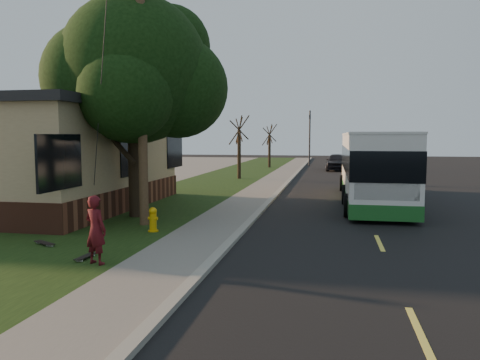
# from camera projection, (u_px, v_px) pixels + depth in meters

# --- Properties ---
(ground) EXTENTS (120.00, 120.00, 0.00)m
(ground) POSITION_uv_depth(u_px,v_px,m) (237.00, 237.00, 13.65)
(ground) COLOR black
(ground) RESTS_ON ground
(road) EXTENTS (8.00, 80.00, 0.01)m
(road) POSITION_uv_depth(u_px,v_px,m) (359.00, 197.00, 22.66)
(road) COLOR black
(road) RESTS_ON ground
(curb) EXTENTS (0.25, 80.00, 0.12)m
(curb) POSITION_uv_depth(u_px,v_px,m) (277.00, 194.00, 23.41)
(curb) COLOR gray
(curb) RESTS_ON ground
(sidewalk) EXTENTS (2.00, 80.00, 0.08)m
(sidewalk) POSITION_uv_depth(u_px,v_px,m) (257.00, 194.00, 23.61)
(sidewalk) COLOR slate
(sidewalk) RESTS_ON ground
(grass_verge) EXTENTS (5.00, 80.00, 0.07)m
(grass_verge) POSITION_uv_depth(u_px,v_px,m) (190.00, 192.00, 24.28)
(grass_verge) COLOR black
(grass_verge) RESTS_ON ground
(building_lot) EXTENTS (15.00, 80.00, 0.04)m
(building_lot) POSITION_uv_depth(u_px,v_px,m) (19.00, 189.00, 26.19)
(building_lot) COLOR slate
(building_lot) RESTS_ON ground
(fire_hydrant) EXTENTS (0.32, 0.32, 0.74)m
(fire_hydrant) POSITION_uv_depth(u_px,v_px,m) (153.00, 220.00, 14.11)
(fire_hydrant) COLOR #DDA50B
(fire_hydrant) RESTS_ON grass_verge
(utility_pole) EXTENTS (2.86, 3.21, 9.07)m
(utility_pole) POSITION_uv_depth(u_px,v_px,m) (141.00, 83.00, 14.82)
(utility_pole) COLOR #473321
(utility_pole) RESTS_ON ground
(leafy_tree) EXTENTS (6.30, 6.00, 7.80)m
(leafy_tree) POSITION_uv_depth(u_px,v_px,m) (137.00, 73.00, 16.55)
(leafy_tree) COLOR black
(leafy_tree) RESTS_ON grass_verge
(bare_tree_near) EXTENTS (1.38, 1.21, 4.31)m
(bare_tree_near) POSITION_uv_depth(u_px,v_px,m) (239.00, 148.00, 31.71)
(bare_tree_near) COLOR black
(bare_tree_near) RESTS_ON grass_verge
(bare_tree_far) EXTENTS (1.38, 1.21, 4.03)m
(bare_tree_far) POSITION_uv_depth(u_px,v_px,m) (269.00, 146.00, 43.35)
(bare_tree_far) COLOR black
(bare_tree_far) RESTS_ON grass_verge
(traffic_signal) EXTENTS (0.18, 0.22, 5.50)m
(traffic_signal) POSITION_uv_depth(u_px,v_px,m) (310.00, 134.00, 46.48)
(traffic_signal) COLOR #2D2D30
(traffic_signal) RESTS_ON ground
(transit_bus) EXTENTS (2.63, 11.41, 3.09)m
(transit_bus) POSITION_uv_depth(u_px,v_px,m) (372.00, 166.00, 20.71)
(transit_bus) COLOR silver
(transit_bus) RESTS_ON ground
(skateboarder) EXTENTS (0.66, 0.54, 1.56)m
(skateboarder) POSITION_uv_depth(u_px,v_px,m) (96.00, 230.00, 10.46)
(skateboarder) COLOR #4A0E15
(skateboarder) RESTS_ON grass_verge
(skateboard_main) EXTENTS (0.22, 0.73, 0.07)m
(skateboard_main) POSITION_uv_depth(u_px,v_px,m) (86.00, 257.00, 10.98)
(skateboard_main) COLOR black
(skateboard_main) RESTS_ON grass_verge
(skateboard_spare) EXTENTS (0.78, 0.54, 0.07)m
(skateboard_spare) POSITION_uv_depth(u_px,v_px,m) (44.00, 243.00, 12.36)
(skateboard_spare) COLOR black
(skateboard_spare) RESTS_ON grass_verge
(dumpster) EXTENTS (1.45, 1.24, 1.13)m
(dumpster) POSITION_uv_depth(u_px,v_px,m) (19.00, 199.00, 17.43)
(dumpster) COLOR black
(dumpster) RESTS_ON building_lot
(distant_car) EXTENTS (1.92, 4.45, 1.50)m
(distant_car) POSITION_uv_depth(u_px,v_px,m) (337.00, 162.00, 40.41)
(distant_car) COLOR black
(distant_car) RESTS_ON ground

